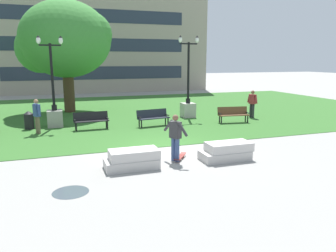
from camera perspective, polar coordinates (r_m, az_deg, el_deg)
ground_plane at (r=13.80m, az=-0.76°, el=-3.72°), size 140.00×140.00×0.00m
grass_lawn at (r=23.31m, az=-8.44°, el=2.45°), size 40.00×20.00×0.02m
concrete_block_center at (r=11.20m, az=-6.18°, el=-5.78°), size 1.82×0.90×0.64m
concrete_block_left at (r=12.25m, az=10.17°, el=-4.37°), size 1.88×0.90×0.64m
person_skateboarder at (r=11.71m, az=1.29°, el=-1.59°), size 0.54×1.26×1.71m
skateboard at (r=12.17m, az=2.13°, el=-5.39°), size 0.77×0.94×0.14m
puddle at (r=9.66m, az=-16.60°, el=-10.98°), size 1.01×1.01×0.01m
park_bench_near_left at (r=19.43m, az=11.27°, el=2.14°), size 1.86×0.79×0.90m
park_bench_near_right at (r=17.66m, az=-13.24°, el=1.13°), size 1.82×0.60×0.90m
park_bench_far_left at (r=18.07m, az=-2.64°, el=1.66°), size 1.86×0.78×0.90m
lamp_post_center at (r=20.78m, az=3.51°, el=4.34°), size 1.32×0.80×5.05m
lamp_post_right at (r=18.79m, az=-19.18°, el=2.86°), size 1.32×0.80×4.84m
tree_far_right at (r=23.87m, az=-17.55°, el=14.03°), size 6.35×6.05×7.52m
trash_bin at (r=18.73m, az=-23.07°, el=0.98°), size 0.49×0.49×0.96m
person_bystander_near_lawn at (r=17.32m, az=-21.86°, el=1.90°), size 0.39×0.81×1.71m
person_bystander_far_lawn at (r=21.33m, az=14.47°, el=4.02°), size 0.34×0.86×1.71m
building_facade_distant at (r=37.57m, az=-12.45°, el=16.28°), size 25.91×1.03×13.88m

